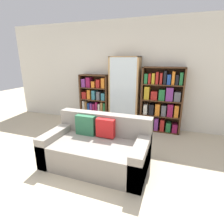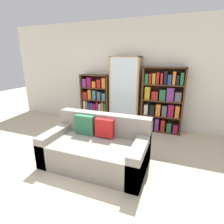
% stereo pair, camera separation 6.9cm
% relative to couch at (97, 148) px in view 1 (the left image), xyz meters
% --- Properties ---
extents(ground_plane, '(16.00, 16.00, 0.00)m').
position_rel_couch_xyz_m(ground_plane, '(-0.18, -0.52, -0.29)').
color(ground_plane, beige).
extents(wall_back, '(6.91, 0.06, 2.70)m').
position_rel_couch_xyz_m(wall_back, '(-0.18, 2.08, 1.06)').
color(wall_back, silver).
rests_on(wall_back, ground).
extents(couch, '(1.72, 0.95, 0.81)m').
position_rel_couch_xyz_m(couch, '(0.00, 0.00, 0.00)').
color(couch, gray).
rests_on(couch, ground).
extents(bookshelf_left, '(0.81, 0.32, 1.35)m').
position_rel_couch_xyz_m(bookshelf_left, '(-0.91, 1.87, 0.36)').
color(bookshelf_left, '#4C2D19').
rests_on(bookshelf_left, ground).
extents(display_cabinet, '(0.75, 0.36, 1.82)m').
position_rel_couch_xyz_m(display_cabinet, '(-0.06, 1.86, 0.63)').
color(display_cabinet, tan).
rests_on(display_cabinet, ground).
extents(bookshelf_right, '(0.98, 0.32, 1.58)m').
position_rel_couch_xyz_m(bookshelf_right, '(0.88, 1.87, 0.47)').
color(bookshelf_right, '#4C2D19').
rests_on(bookshelf_right, ground).
extents(wine_bottle, '(0.09, 0.09, 0.34)m').
position_rel_couch_xyz_m(wine_bottle, '(0.37, 0.99, -0.15)').
color(wine_bottle, black).
rests_on(wine_bottle, ground).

